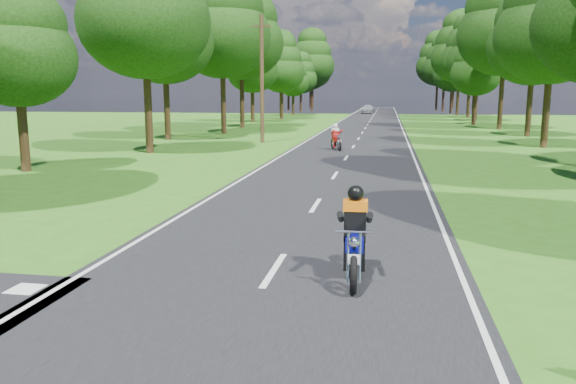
# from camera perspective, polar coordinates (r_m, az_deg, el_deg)

# --- Properties ---
(ground) EXTENTS (160.00, 160.00, 0.00)m
(ground) POSITION_cam_1_polar(r_m,az_deg,el_deg) (8.42, -4.18, -12.15)
(ground) COLOR #2E5F15
(ground) RESTS_ON ground
(main_road) EXTENTS (7.00, 140.00, 0.02)m
(main_road) POSITION_cam_1_polar(r_m,az_deg,el_deg) (57.68, 8.09, 6.79)
(main_road) COLOR black
(main_road) RESTS_ON ground
(road_markings) EXTENTS (7.40, 140.00, 0.01)m
(road_markings) POSITION_cam_1_polar(r_m,az_deg,el_deg) (55.81, 7.88, 6.71)
(road_markings) COLOR silver
(road_markings) RESTS_ON main_road
(treeline) EXTENTS (40.00, 115.35, 14.78)m
(treeline) POSITION_cam_1_polar(r_m,az_deg,el_deg) (67.81, 9.82, 14.19)
(treeline) COLOR black
(treeline) RESTS_ON ground
(telegraph_pole) EXTENTS (1.20, 0.26, 8.00)m
(telegraph_pole) POSITION_cam_1_polar(r_m,az_deg,el_deg) (36.44, -2.66, 11.43)
(telegraph_pole) COLOR #382616
(telegraph_pole) RESTS_ON ground
(rider_near_blue) EXTENTS (0.72, 1.94, 1.59)m
(rider_near_blue) POSITION_cam_1_polar(r_m,az_deg,el_deg) (9.69, 6.80, -4.13)
(rider_near_blue) COLOR #0D1092
(rider_near_blue) RESTS_ON main_road
(rider_far_red) EXTENTS (1.15, 1.86, 1.47)m
(rider_far_red) POSITION_cam_1_polar(r_m,az_deg,el_deg) (31.62, 4.90, 5.61)
(rider_far_red) COLOR #9A100B
(rider_far_red) RESTS_ON main_road
(distant_car) EXTENTS (2.24, 4.47, 1.46)m
(distant_car) POSITION_cam_1_polar(r_m,az_deg,el_deg) (88.60, 8.15, 8.37)
(distant_car) COLOR #B1B3B8
(distant_car) RESTS_ON main_road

